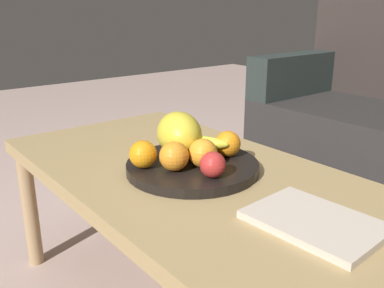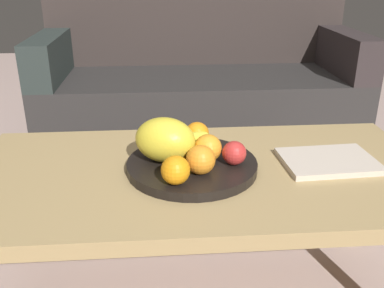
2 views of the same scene
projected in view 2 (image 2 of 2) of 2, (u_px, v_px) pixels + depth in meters
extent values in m
cube|color=tan|center=(202.00, 176.00, 1.15)|extent=(1.24, 0.61, 0.04)
cylinder|color=tan|center=(23.00, 205.00, 1.45)|extent=(0.05, 0.05, 0.41)
cylinder|color=tan|center=(356.00, 192.00, 1.53)|extent=(0.05, 0.05, 0.41)
cube|color=#292726|center=(200.00, 108.00, 2.42)|extent=(1.70, 0.70, 0.40)
cube|color=#2F2724|center=(196.00, 19.00, 2.50)|extent=(1.70, 0.14, 0.50)
cube|color=#262E2C|center=(51.00, 55.00, 2.24)|extent=(0.14, 0.70, 0.22)
cube|color=#2D2626|center=(342.00, 51.00, 2.35)|extent=(0.14, 0.70, 0.22)
cylinder|color=black|center=(192.00, 166.00, 1.14)|extent=(0.35, 0.35, 0.03)
ellipsoid|color=yellow|center=(165.00, 140.00, 1.11)|extent=(0.19, 0.17, 0.12)
sphere|color=orange|center=(208.00, 148.00, 1.12)|extent=(0.07, 0.07, 0.07)
sphere|color=orange|center=(197.00, 134.00, 1.22)|extent=(0.07, 0.07, 0.07)
sphere|color=orange|center=(201.00, 160.00, 1.06)|extent=(0.07, 0.07, 0.07)
sphere|color=orange|center=(176.00, 170.00, 1.01)|extent=(0.07, 0.07, 0.07)
sphere|color=red|center=(234.00, 153.00, 1.11)|extent=(0.06, 0.06, 0.06)
ellipsoid|color=yellow|center=(181.00, 148.00, 1.17)|extent=(0.07, 0.15, 0.03)
ellipsoid|color=yellow|center=(191.00, 149.00, 1.17)|extent=(0.15, 0.09, 0.03)
ellipsoid|color=yellow|center=(186.00, 140.00, 1.15)|extent=(0.15, 0.11, 0.03)
cube|color=beige|center=(328.00, 161.00, 1.17)|extent=(0.26, 0.19, 0.02)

